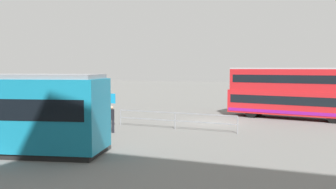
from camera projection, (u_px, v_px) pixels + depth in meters
ground_plane at (213, 122)px, 27.37m from camera, size 160.00×160.00×0.00m
double_decker_bus at (297, 93)px, 28.92m from camera, size 10.52×4.49×3.90m
pedestrian_near_railing at (112, 117)px, 22.78m from camera, size 0.38×0.38×1.62m
pedestrian_railing at (175, 118)px, 24.06m from camera, size 8.09×0.73×1.08m
info_sign at (109, 103)px, 24.79m from camera, size 0.97×0.13×2.33m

